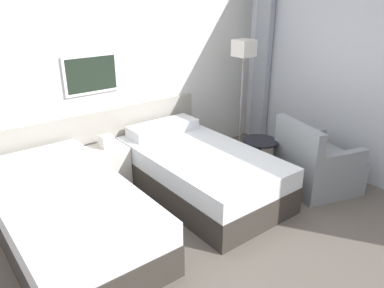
# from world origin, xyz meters

# --- Properties ---
(ground_plane) EXTENTS (16.00, 16.00, 0.00)m
(ground_plane) POSITION_xyz_m (0.00, 0.00, 0.00)
(ground_plane) COLOR #5B544C
(wall_headboard) EXTENTS (10.00, 0.10, 2.70)m
(wall_headboard) POSITION_xyz_m (-0.03, 2.08, 1.30)
(wall_headboard) COLOR silver
(wall_headboard) RESTS_ON ground_plane
(bed_near_door) EXTENTS (1.12, 1.98, 0.65)m
(bed_near_door) POSITION_xyz_m (-1.20, 1.04, 0.27)
(bed_near_door) COLOR #332D28
(bed_near_door) RESTS_ON ground_plane
(bed_near_window) EXTENTS (1.12, 1.98, 0.65)m
(bed_near_window) POSITION_xyz_m (0.33, 1.04, 0.27)
(bed_near_window) COLOR #332D28
(bed_near_window) RESTS_ON ground_plane
(nightstand) EXTENTS (0.41, 0.37, 0.65)m
(nightstand) POSITION_xyz_m (-0.43, 1.79, 0.27)
(nightstand) COLOR beige
(nightstand) RESTS_ON ground_plane
(floor_lamp) EXTENTS (0.24, 0.24, 1.60)m
(floor_lamp) POSITION_xyz_m (1.50, 1.57, 1.34)
(floor_lamp) COLOR #9E9993
(floor_lamp) RESTS_ON ground_plane
(side_table) EXTENTS (0.44, 0.44, 0.51)m
(side_table) POSITION_xyz_m (1.13, 0.86, 0.36)
(side_table) COLOR black
(side_table) RESTS_ON ground_plane
(armchair) EXTENTS (0.95, 0.97, 0.84)m
(armchair) POSITION_xyz_m (1.49, 0.29, 0.27)
(armchair) COLOR gray
(armchair) RESTS_ON ground_plane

